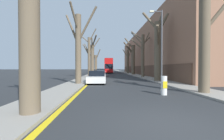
# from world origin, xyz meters

# --- Properties ---
(ground_plane) EXTENTS (300.00, 300.00, 0.00)m
(ground_plane) POSITION_xyz_m (0.00, 0.00, 0.00)
(ground_plane) COLOR #2B2D30
(sidewalk_left) EXTENTS (2.24, 120.00, 0.12)m
(sidewalk_left) POSITION_xyz_m (-4.93, 50.00, 0.06)
(sidewalk_left) COLOR gray
(sidewalk_left) RESTS_ON ground
(sidewalk_right) EXTENTS (2.24, 120.00, 0.12)m
(sidewalk_right) POSITION_xyz_m (4.93, 50.00, 0.06)
(sidewalk_right) COLOR gray
(sidewalk_right) RESTS_ON ground
(building_facade_right) EXTENTS (10.08, 48.22, 10.49)m
(building_facade_right) POSITION_xyz_m (11.04, 32.49, 5.24)
(building_facade_right) COLOR #93664C
(building_facade_right) RESTS_ON ground
(kerb_line_stripe) EXTENTS (0.24, 120.00, 0.01)m
(kerb_line_stripe) POSITION_xyz_m (-3.63, 50.00, 0.00)
(kerb_line_stripe) COLOR yellow
(kerb_line_stripe) RESTS_ON ground
(street_tree_left_0) EXTENTS (2.54, 4.16, 7.53)m
(street_tree_left_0) POSITION_xyz_m (-4.43, 0.97, 3.85)
(street_tree_left_0) COLOR brown
(street_tree_left_0) RESTS_ON ground
(street_tree_left_1) EXTENTS (3.50, 3.92, 7.60)m
(street_tree_left_1) POSITION_xyz_m (-4.55, 10.78, 3.93)
(street_tree_left_1) COLOR brown
(street_tree_left_1) RESTS_ON ground
(street_tree_left_2) EXTENTS (3.34, 3.37, 7.98)m
(street_tree_left_2) POSITION_xyz_m (-4.48, 20.30, 3.76)
(street_tree_left_2) COLOR brown
(street_tree_left_2) RESTS_ON ground
(street_tree_left_3) EXTENTS (2.96, 5.38, 8.45)m
(street_tree_left_3) POSITION_xyz_m (-4.74, 29.08, 3.97)
(street_tree_left_3) COLOR brown
(street_tree_left_3) RESTS_ON ground
(street_tree_left_4) EXTENTS (2.80, 3.26, 6.85)m
(street_tree_left_4) POSITION_xyz_m (-4.55, 38.22, 3.03)
(street_tree_left_4) COLOR brown
(street_tree_left_4) RESTS_ON ground
(street_tree_right_0) EXTENTS (2.10, 2.36, 7.91)m
(street_tree_right_0) POSITION_xyz_m (4.51, 4.96, 3.74)
(street_tree_right_0) COLOR brown
(street_tree_right_0) RESTS_ON ground
(street_tree_right_1) EXTENTS (2.76, 3.53, 8.75)m
(street_tree_right_1) POSITION_xyz_m (4.53, 13.57, 4.09)
(street_tree_right_1) COLOR brown
(street_tree_right_1) RESTS_ON ground
(street_tree_right_2) EXTENTS (3.79, 3.31, 8.46)m
(street_tree_right_2) POSITION_xyz_m (4.56, 21.26, 4.27)
(street_tree_right_2) COLOR brown
(street_tree_right_2) RESTS_ON ground
(street_tree_right_3) EXTENTS (2.92, 1.97, 8.58)m
(street_tree_right_3) POSITION_xyz_m (4.50, 30.19, 3.87)
(street_tree_right_3) COLOR brown
(street_tree_right_3) RESTS_ON ground
(street_tree_right_4) EXTENTS (2.00, 3.06, 8.22)m
(street_tree_right_4) POSITION_xyz_m (4.61, 38.52, 3.76)
(street_tree_right_4) COLOR brown
(street_tree_right_4) RESTS_ON ground
(double_decker_bus) EXTENTS (2.45, 10.62, 4.42)m
(double_decker_bus) POSITION_xyz_m (-0.86, 42.78, 2.50)
(double_decker_bus) COLOR red
(double_decker_bus) RESTS_ON ground
(parked_car_0) EXTENTS (1.86, 4.51, 1.36)m
(parked_car_0) POSITION_xyz_m (-2.72, 12.22, 0.65)
(parked_car_0) COLOR silver
(parked_car_0) RESTS_ON ground
(parked_car_1) EXTENTS (1.83, 4.10, 1.39)m
(parked_car_1) POSITION_xyz_m (-2.72, 18.92, 0.66)
(parked_car_1) COLOR #9EA3AD
(parked_car_1) RESTS_ON ground
(parked_car_2) EXTENTS (1.71, 4.60, 1.48)m
(parked_car_2) POSITION_xyz_m (-2.72, 25.05, 0.69)
(parked_car_2) COLOR maroon
(parked_car_2) RESTS_ON ground
(parked_car_3) EXTENTS (1.78, 4.24, 1.40)m
(parked_car_3) POSITION_xyz_m (-2.72, 30.48, 0.67)
(parked_car_3) COLOR silver
(parked_car_3) RESTS_ON ground
(lamp_post) EXTENTS (1.40, 0.20, 7.75)m
(lamp_post) POSITION_xyz_m (4.04, 11.29, 4.33)
(lamp_post) COLOR #4C4F54
(lamp_post) RESTS_ON ground
(traffic_bollard) EXTENTS (0.37, 0.38, 1.17)m
(traffic_bollard) POSITION_xyz_m (1.80, 4.79, 0.59)
(traffic_bollard) COLOR white
(traffic_bollard) RESTS_ON ground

